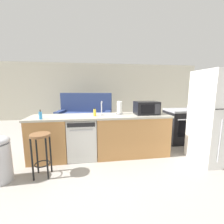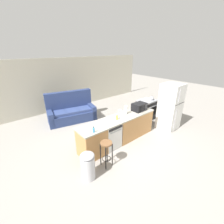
% 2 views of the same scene
% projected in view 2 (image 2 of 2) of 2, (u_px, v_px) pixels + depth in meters
% --- Properties ---
extents(ground_plane, '(24.00, 24.00, 0.00)m').
position_uv_depth(ground_plane, '(115.00, 143.00, 5.14)').
color(ground_plane, gray).
extents(wall_back, '(10.00, 0.06, 2.60)m').
position_uv_depth(wall_back, '(66.00, 84.00, 7.75)').
color(wall_back, beige).
rests_on(wall_back, ground_plane).
extents(kitchen_counter, '(2.94, 0.66, 0.90)m').
position_uv_depth(kitchen_counter, '(121.00, 130.00, 5.12)').
color(kitchen_counter, '#B77F47').
rests_on(kitchen_counter, ground_plane).
extents(dishwasher, '(0.58, 0.61, 0.84)m').
position_uv_depth(dishwasher, '(110.00, 135.00, 4.82)').
color(dishwasher, silver).
rests_on(dishwasher, ground_plane).
extents(stove_range, '(0.76, 0.68, 0.90)m').
position_uv_depth(stove_range, '(146.00, 110.00, 6.75)').
color(stove_range, black).
rests_on(stove_range, ground_plane).
extents(refrigerator, '(0.72, 0.73, 1.81)m').
position_uv_depth(refrigerator, '(170.00, 107.00, 5.81)').
color(refrigerator, white).
rests_on(refrigerator, ground_plane).
extents(microwave, '(0.50, 0.37, 0.28)m').
position_uv_depth(microwave, '(139.00, 107.00, 5.42)').
color(microwave, black).
rests_on(microwave, kitchen_counter).
extents(sink_faucet, '(0.07, 0.18, 0.30)m').
position_uv_depth(sink_faucet, '(119.00, 114.00, 4.84)').
color(sink_faucet, silver).
rests_on(sink_faucet, kitchen_counter).
extents(paper_towel_roll, '(0.14, 0.14, 0.28)m').
position_uv_depth(paper_towel_roll, '(126.00, 110.00, 5.14)').
color(paper_towel_roll, '#4C4C51').
rests_on(paper_towel_roll, kitchen_counter).
extents(soap_bottle, '(0.06, 0.06, 0.18)m').
position_uv_depth(soap_bottle, '(117.00, 118.00, 4.73)').
color(soap_bottle, yellow).
rests_on(soap_bottle, kitchen_counter).
extents(dish_soap_bottle, '(0.06, 0.06, 0.18)m').
position_uv_depth(dish_soap_bottle, '(94.00, 130.00, 4.01)').
color(dish_soap_bottle, '#338CCC').
rests_on(dish_soap_bottle, kitchen_counter).
extents(kettle, '(0.21, 0.17, 0.19)m').
position_uv_depth(kettle, '(152.00, 98.00, 6.56)').
color(kettle, '#B2B2B7').
rests_on(kettle, stove_range).
extents(bar_stool, '(0.32, 0.32, 0.74)m').
position_uv_depth(bar_stool, '(106.00, 149.00, 3.95)').
color(bar_stool, brown).
rests_on(bar_stool, ground_plane).
extents(trash_bin, '(0.35, 0.35, 0.74)m').
position_uv_depth(trash_bin, '(88.00, 166.00, 3.61)').
color(trash_bin, '#B7B7BC').
rests_on(trash_bin, ground_plane).
extents(couch, '(2.15, 1.32, 1.27)m').
position_uv_depth(couch, '(71.00, 112.00, 6.68)').
color(couch, navy).
rests_on(couch, ground_plane).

